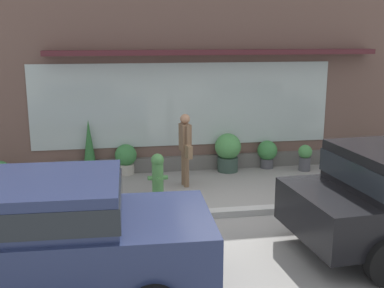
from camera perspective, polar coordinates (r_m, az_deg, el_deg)
ground_plane at (r=9.27m, az=6.54°, el=-7.94°), size 60.00×60.00×0.00m
curb_strip at (r=9.07m, az=6.90°, el=-8.02°), size 14.00×0.24×0.12m
storefront at (r=11.77m, az=2.41°, el=9.63°), size 14.00×0.81×5.34m
fire_hydrant at (r=9.78m, az=-4.16°, el=-3.83°), size 0.42×0.39×0.94m
pedestrian_with_handbag at (r=10.39m, az=-0.80°, el=-0.10°), size 0.25×0.67×1.63m
parked_car_navy at (r=6.24m, az=-17.98°, el=-10.25°), size 4.22×2.09×1.61m
potted_plant_low_front at (r=12.94m, az=20.26°, el=-1.07°), size 0.44×0.44×0.62m
potted_plant_by_entrance at (r=12.11m, az=9.06°, el=-1.02°), size 0.50×0.50×0.71m
potted_plant_doorstep at (r=11.54m, az=-7.97°, el=-1.67°), size 0.53×0.53×0.74m
potted_plant_window_right at (r=12.07m, az=13.46°, el=-1.49°), size 0.34×0.34×0.65m
potted_plant_window_left at (r=11.38m, az=-22.01°, el=-3.24°), size 0.38×0.38×0.57m
potted_plant_trailing_edge at (r=11.67m, az=4.34°, el=-0.84°), size 0.64×0.64×0.95m
potted_plant_corner_tall at (r=11.49m, az=-12.27°, el=-0.60°), size 0.30×0.30×1.37m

